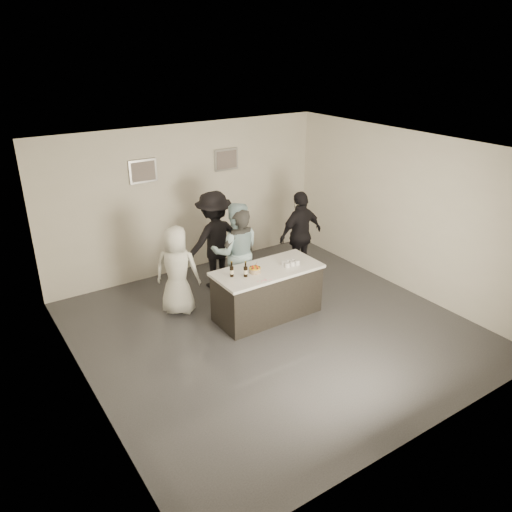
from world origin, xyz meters
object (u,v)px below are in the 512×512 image
object	(u,v)px
person_guest_right	(301,235)
cake	(255,270)
person_main_blue	(236,252)
beer_bottle_b	(246,269)
beer_bottle_a	(232,269)
person_guest_left	(177,271)
person_guest_back	(215,240)
person_main_black	(240,256)
bar_counter	(267,292)

from	to	relation	value
person_guest_right	cake	bearing A→B (deg)	25.80
cake	person_main_blue	distance (m)	0.87
beer_bottle_b	beer_bottle_a	bearing A→B (deg)	146.51
beer_bottle_b	person_main_blue	bearing A→B (deg)	68.13
person_guest_left	person_main_blue	bearing A→B (deg)	-147.67
person_guest_back	cake	bearing A→B (deg)	82.60
cake	person_main_black	world-z (taller)	person_main_black
beer_bottle_a	person_guest_left	distance (m)	1.09
beer_bottle_a	person_guest_right	distance (m)	2.34
beer_bottle_a	person_guest_back	distance (m)	1.52
cake	person_main_black	distance (m)	0.74
person_main_black	person_guest_back	xyz separation A→B (m)	(-0.07, 0.80, 0.06)
cake	person_guest_back	distance (m)	1.53
person_main_black	person_guest_right	xyz separation A→B (m)	(1.59, 0.27, -0.00)
cake	person_main_black	xyz separation A→B (m)	(0.16, 0.72, -0.05)
person_main_black	beer_bottle_b	bearing A→B (deg)	60.42
cake	beer_bottle_a	bearing A→B (deg)	168.33
person_main_black	person_main_blue	xyz separation A→B (m)	(-0.00, 0.14, 0.04)
bar_counter	person_guest_left	xyz separation A→B (m)	(-1.22, 0.98, 0.35)
bar_counter	person_guest_left	size ratio (longest dim) A/B	1.16
cake	person_guest_left	distance (m)	1.38
person_guest_right	person_main_black	bearing A→B (deg)	5.83
beer_bottle_a	beer_bottle_b	bearing A→B (deg)	-33.49
bar_counter	person_guest_right	distance (m)	1.84
person_guest_right	person_guest_back	bearing A→B (deg)	-21.57
cake	person_guest_right	bearing A→B (deg)	29.70
beer_bottle_b	person_guest_left	xyz separation A→B (m)	(-0.75, 1.03, -0.23)
beer_bottle_a	person_guest_right	xyz separation A→B (m)	(2.14, 0.91, -0.14)
person_main_black	person_guest_left	size ratio (longest dim) A/B	1.12
person_main_blue	beer_bottle_a	bearing A→B (deg)	78.80
person_guest_back	beer_bottle_b	bearing A→B (deg)	75.19
cake	person_guest_back	bearing A→B (deg)	86.69
person_guest_left	person_guest_right	distance (m)	2.71
person_main_blue	beer_bottle_b	bearing A→B (deg)	92.20
person_main_blue	person_guest_right	size ratio (longest dim) A/B	1.05
beer_bottle_a	person_guest_back	bearing A→B (deg)	71.43
beer_bottle_b	person_guest_back	bearing A→B (deg)	79.28
beer_bottle_a	person_guest_left	bearing A→B (deg)	121.88
person_guest_left	beer_bottle_b	bearing A→B (deg)	164.84
person_main_blue	cake	bearing A→B (deg)	103.93
beer_bottle_a	cake	bearing A→B (deg)	-11.67
bar_counter	beer_bottle_b	size ratio (longest dim) A/B	7.15
person_main_black	person_guest_right	bearing A→B (deg)	-174.44
person_main_black	beer_bottle_a	bearing A→B (deg)	45.11
bar_counter	person_main_blue	bearing A→B (deg)	97.14
bar_counter	cake	distance (m)	0.55
beer_bottle_b	person_main_black	size ratio (longest dim) A/B	0.15
person_guest_left	person_guest_back	xyz separation A→B (m)	(1.05, 0.54, 0.16)
person_guest_right	beer_bottle_a	bearing A→B (deg)	19.20
person_guest_left	person_guest_back	distance (m)	1.19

